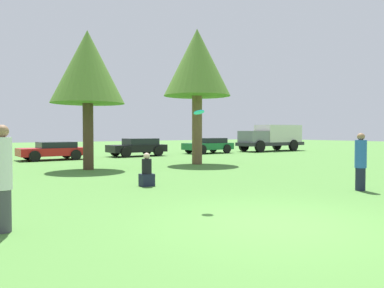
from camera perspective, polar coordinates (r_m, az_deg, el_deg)
name	(u,v)px	position (r m, az deg, el deg)	size (l,w,h in m)	color
ground_plane	(276,223)	(7.43, 12.50, -11.56)	(120.00, 120.00, 0.00)	#477A33
person_thrower	(3,177)	(7.24, -26.59, -4.51)	(0.31, 0.31, 1.84)	#3F3F47
person_catcher	(361,162)	(12.09, 24.02, -2.43)	(0.33, 0.33, 1.68)	#191E33
frisbee	(199,112)	(8.68, 1.05, 4.80)	(0.25, 0.24, 0.10)	#19B2D8
bystander_sitting	(147,172)	(12.10, -6.82, -4.27)	(0.42, 0.35, 1.05)	#191E33
tree_1	(88,68)	(18.05, -15.44, 10.95)	(3.30, 3.30, 6.30)	#473323
tree_2	(197,64)	(20.43, 0.77, 11.94)	(3.53, 3.53, 7.15)	brown
parked_car_red	(53,150)	(24.66, -20.19, -0.87)	(3.88, 2.13, 1.09)	red
parked_car_black	(138,147)	(26.92, -8.14, -0.40)	(4.06, 2.02, 1.25)	black
parked_car_green	(209,145)	(30.22, 2.52, -0.14)	(3.99, 2.06, 1.22)	#196633
delivery_truck_grey	(272,137)	(34.62, 11.96, 1.10)	(6.80, 2.40, 2.32)	#2D2D33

